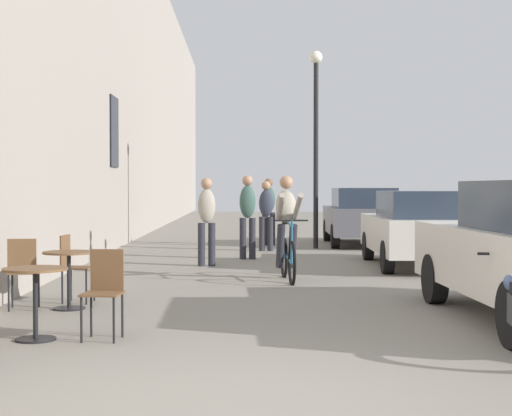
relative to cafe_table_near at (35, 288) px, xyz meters
The scene contains 15 objects.
ground_plane 3.28m from the cafe_table_near, 48.17° to the right, with size 88.00×88.00×0.00m, color gray.
building_facade_left 12.41m from the cafe_table_near, 96.35° to the left, with size 0.54×68.00×9.58m.
cafe_table_near is the anchor object (origin of this frame).
cafe_chair_near_toward_wall 0.67m from the cafe_table_near, ahead, with size 0.42×0.42×0.89m.
cafe_table_mid 2.02m from the cafe_table_near, 92.97° to the left, with size 0.64×0.64×0.72m.
cafe_chair_mid_toward_street 2.61m from the cafe_table_near, 93.96° to the left, with size 0.43×0.43×0.89m.
cafe_chair_mid_toward_wall 2.05m from the cafe_table_near, 108.55° to the left, with size 0.43×0.43×0.89m.
cyclist_on_bicycle 5.83m from the cafe_table_near, 61.34° to the left, with size 0.52×1.76×1.74m.
pedestrian_near 7.56m from the cafe_table_near, 79.53° to the left, with size 0.37×0.28×1.70m.
pedestrian_mid 9.15m from the cafe_table_near, 76.24° to the left, with size 0.36×0.27×1.77m.
pedestrian_far 11.38m from the cafe_table_near, 76.62° to the left, with size 0.36×0.27×1.67m.
pedestrian_furthest 13.18m from the cafe_table_near, 77.93° to the left, with size 0.35×0.25×1.75m.
street_lamp 12.73m from the cafe_table_near, 71.81° to the left, with size 0.32×0.32×4.90m.
parked_car_second 9.00m from the cafe_table_near, 52.99° to the left, with size 1.84×4.13×1.45m.
parked_car_third 14.02m from the cafe_table_near, 68.17° to the left, with size 1.92×4.29×1.50m.
Camera 1 is at (-0.12, -5.48, 1.52)m, focal length 55.85 mm.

